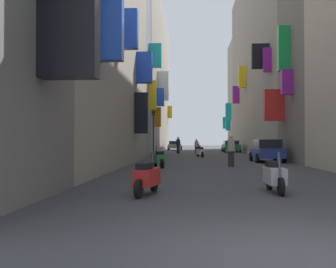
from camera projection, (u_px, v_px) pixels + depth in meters
ground_plane at (206, 156)px, 34.61m from camera, size 140.00×140.00×0.00m
building_left_mid_b at (115, 43)px, 33.10m from camera, size 7.10×3.68×19.80m
building_left_far at (140, 79)px, 50.28m from camera, size 7.25×29.82×19.22m
building_right_mid_a at (336, 2)px, 24.49m from camera, size 7.33×6.52×20.79m
building_right_mid_b at (274, 58)px, 42.52m from camera, size 7.40×29.61×21.30m
building_right_mid_c at (249, 96)px, 60.75m from camera, size 6.90×6.98×16.96m
parked_car_grey at (175, 145)px, 55.13m from camera, size 2.00×4.30×1.31m
parked_car_blue at (267, 150)px, 25.18m from camera, size 1.84×3.98×1.49m
parked_car_green at (231, 146)px, 45.21m from camera, size 2.00×4.20×1.38m
scooter_silver at (274, 176)px, 10.45m from camera, size 0.47×1.78×1.13m
scooter_green at (159, 159)px, 20.00m from camera, size 0.78×1.76×1.13m
scooter_white at (200, 152)px, 32.08m from camera, size 0.70×1.92×1.13m
scooter_black at (198, 147)px, 51.96m from camera, size 0.80×1.90×1.13m
scooter_red at (147, 177)px, 10.02m from camera, size 0.64×1.79×1.13m
pedestrian_crossing at (231, 151)px, 20.59m from camera, size 0.51×0.51×1.74m
pedestrian_near_left at (178, 145)px, 40.63m from camera, size 0.52×0.52×1.79m
pedestrian_near_right at (196, 147)px, 38.99m from camera, size 0.42×0.42×1.54m
traffic_light_near_corner at (153, 123)px, 33.25m from camera, size 0.26×0.34×4.36m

